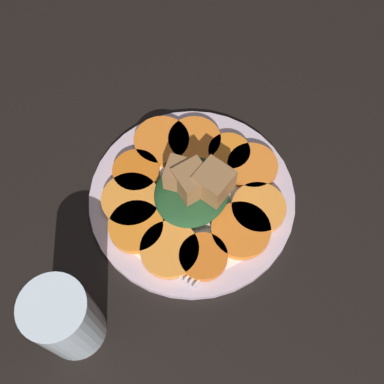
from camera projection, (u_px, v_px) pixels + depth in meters
table_slab at (192, 202)px, 64.92cm from camera, size 120.00×120.00×2.00cm
plate at (192, 197)px, 63.56cm from camera, size 27.11×27.11×1.05cm
carrot_slice_0 at (203, 257)px, 58.72cm from camera, size 5.99×5.99×1.13cm
carrot_slice_1 at (241, 230)px, 60.25cm from camera, size 7.51×7.51×1.13cm
carrot_slice_2 at (258, 208)px, 61.61cm from camera, size 7.02×7.02×1.13cm
carrot_slice_3 at (252, 166)px, 64.34cm from camera, size 6.80×6.80×1.13cm
carrot_slice_4 at (229, 152)px, 65.31cm from camera, size 5.72×5.72×1.13cm
carrot_slice_5 at (194, 140)px, 66.18cm from camera, size 7.27×7.27×1.13cm
carrot_slice_6 at (162, 141)px, 66.12cm from camera, size 7.63×7.63×1.13cm
carrot_slice_7 at (136, 171)px, 64.00cm from camera, size 6.25×6.25×1.13cm
carrot_slice_8 at (131, 200)px, 62.12cm from camera, size 7.56×7.56×1.13cm
carrot_slice_9 at (136, 227)px, 60.47cm from camera, size 6.93×6.93×1.13cm
carrot_slice_10 at (170, 249)px, 59.13cm from camera, size 7.31×7.31×1.13cm
center_pile at (194, 187)px, 60.94cm from camera, size 10.55×9.49×6.23cm
fork at (228, 229)px, 60.70cm from camera, size 18.47×2.61×0.40cm
water_glass at (65, 319)px, 51.14cm from camera, size 6.92×6.92×11.86cm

